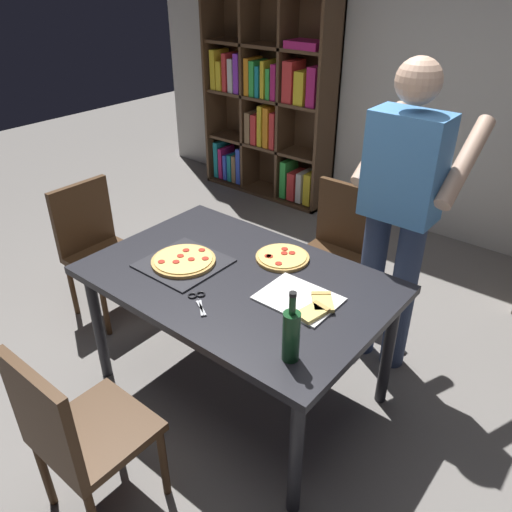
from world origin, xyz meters
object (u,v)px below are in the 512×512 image
chair_near_camera (75,431)px  second_pizza_plain (282,257)px  dining_table (237,289)px  bookshelf (269,104)px  wine_bottle (291,335)px  person_serving_pizza (400,207)px  pepperoni_pizza_on_tray (184,261)px  chair_left_end (96,243)px  chair_far_side (336,244)px  kitchen_scissors (198,299)px

chair_near_camera → second_pizza_plain: (0.08, 1.26, 0.25)m
dining_table → chair_near_camera: 1.00m
bookshelf → wine_bottle: (2.21, -2.70, -0.04)m
bookshelf → person_serving_pizza: bookshelf is taller
person_serving_pizza → pepperoni_pizza_on_tray: 1.17m
dining_table → chair_left_end: (-1.24, 0.00, -0.16)m
chair_left_end → chair_far_side: bearing=38.4°
dining_table → chair_left_end: bearing=180.0°
bookshelf → wine_bottle: bearing=-50.8°
chair_near_camera → kitchen_scissors: chair_near_camera is taller
chair_near_camera → chair_far_side: (0.00, 1.97, 0.00)m
dining_table → chair_far_side: 1.00m
chair_left_end → kitchen_scissors: 1.29m
pepperoni_pizza_on_tray → kitchen_scissors: pepperoni_pizza_on_tray is taller
chair_near_camera → pepperoni_pizza_on_tray: 0.98m
chair_far_side → second_pizza_plain: bearing=-83.9°
kitchen_scissors → dining_table: bearing=89.4°
chair_near_camera → person_serving_pizza: person_serving_pizza is taller
second_pizza_plain → dining_table: bearing=-105.1°
chair_far_side → kitchen_scissors: size_ratio=4.76×
second_pizza_plain → person_serving_pizza: bearing=50.2°
dining_table → chair_near_camera: (-0.00, -0.98, -0.16)m
chair_left_end → pepperoni_pizza_on_tray: 0.98m
person_serving_pizza → wine_bottle: bearing=-85.7°
chair_far_side → wine_bottle: bearing=-66.8°
chair_near_camera → chair_far_side: bearing=90.0°
wine_bottle → pepperoni_pizza_on_tray: bearing=164.4°
dining_table → bookshelf: size_ratio=0.77×
dining_table → wine_bottle: wine_bottle is taller
kitchen_scissors → second_pizza_plain: (0.08, 0.55, 0.01)m
wine_bottle → second_pizza_plain: wine_bottle is taller
chair_near_camera → pepperoni_pizza_on_tray: bearing=108.1°
pepperoni_pizza_on_tray → kitchen_scissors: size_ratio=2.09×
dining_table → person_serving_pizza: size_ratio=0.86×
person_serving_pizza → dining_table: bearing=-122.1°
chair_left_end → pepperoni_pizza_on_tray: size_ratio=2.28×
kitchen_scissors → second_pizza_plain: bearing=81.9°
dining_table → chair_far_side: (0.00, 0.98, -0.16)m
person_serving_pizza → pepperoni_pizza_on_tray: person_serving_pizza is taller
pepperoni_pizza_on_tray → bookshelf: bearing=118.8°
wine_bottle → second_pizza_plain: size_ratio=1.11×
kitchen_scissors → chair_left_end: bearing=167.6°
chair_near_camera → chair_left_end: (-1.24, 0.98, 0.00)m
chair_far_side → second_pizza_plain: (0.08, -0.71, 0.25)m
dining_table → chair_near_camera: chair_near_camera is taller
bookshelf → person_serving_pizza: (2.13, -1.62, 0.09)m
chair_near_camera → second_pizza_plain: 1.29m
pepperoni_pizza_on_tray → second_pizza_plain: size_ratio=1.39×
second_pizza_plain → chair_far_side: bearing=96.1°
bookshelf → kitchen_scissors: bearing=-58.2°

